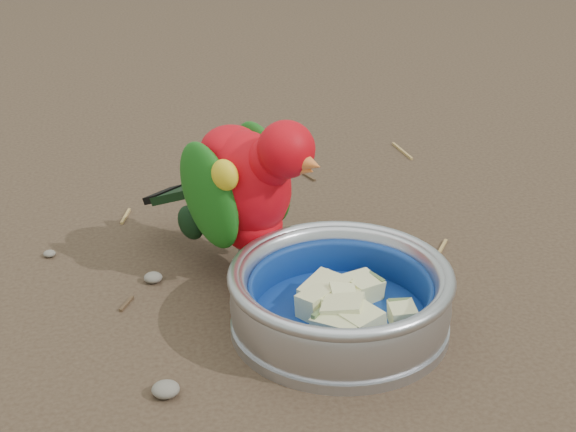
{
  "coord_description": "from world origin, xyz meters",
  "views": [
    {
      "loc": [
        -0.19,
        -0.69,
        0.45
      ],
      "look_at": [
        -0.07,
        0.05,
        0.08
      ],
      "focal_mm": 55.0,
      "sensor_mm": 36.0,
      "label": 1
    }
  ],
  "objects": [
    {
      "name": "ground_debris",
      "position": [
        -0.01,
        0.03,
        0.0
      ],
      "size": [
        0.9,
        0.8,
        0.01
      ],
      "primitive_type": null,
      "color": "#A88448",
      "rests_on": "ground"
    },
    {
      "name": "bowl_wall",
      "position": [
        -0.04,
        -0.03,
        0.04
      ],
      "size": [
        0.2,
        0.2,
        0.04
      ],
      "primitive_type": null,
      "color": "#B2B2BA",
      "rests_on": "food_bowl"
    },
    {
      "name": "fruit_wedges",
      "position": [
        -0.04,
        -0.03,
        0.03
      ],
      "size": [
        0.12,
        0.12,
        0.03
      ],
      "primitive_type": null,
      "color": "beige",
      "rests_on": "food_bowl"
    },
    {
      "name": "lory_parrot",
      "position": [
        -0.1,
        0.09,
        0.08
      ],
      "size": [
        0.21,
        0.22,
        0.17
      ],
      "primitive_type": null,
      "rotation": [
        0.0,
        0.0,
        -2.46
      ],
      "color": "red",
      "rests_on": "ground"
    },
    {
      "name": "ground",
      "position": [
        0.0,
        0.0,
        0.0
      ],
      "size": [
        60.0,
        60.0,
        0.0
      ],
      "primitive_type": "plane",
      "color": "#433224"
    },
    {
      "name": "food_bowl",
      "position": [
        -0.04,
        -0.03,
        0.01
      ],
      "size": [
        0.2,
        0.2,
        0.02
      ],
      "primitive_type": "cylinder",
      "color": "#B2B2BA",
      "rests_on": "ground"
    }
  ]
}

